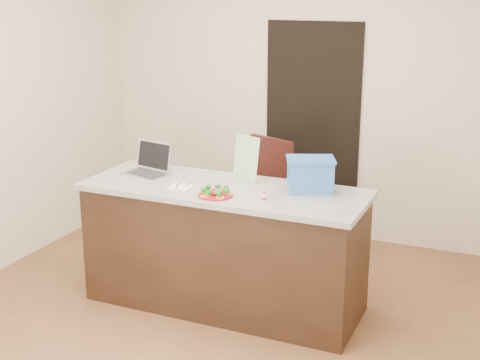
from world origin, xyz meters
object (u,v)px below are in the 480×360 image
at_px(laptop, 150,165).
at_px(blue_box, 310,174).
at_px(island, 224,247).
at_px(yogurt_bottle, 264,198).
at_px(chair, 266,193).
at_px(plate, 216,195).
at_px(napkin, 181,187).

relative_size(laptop, blue_box, 0.95).
distance_m(island, laptop, 0.86).
relative_size(island, yogurt_bottle, 29.34).
bearing_deg(blue_box, island, 172.22).
bearing_deg(yogurt_bottle, laptop, 164.06).
distance_m(island, yogurt_bottle, 0.65).
relative_size(laptop, chair, 0.36).
distance_m(plate, chair, 1.18).
height_order(laptop, chair, laptop).
xyz_separation_m(laptop, chair, (0.63, 0.82, -0.38)).
relative_size(plate, laptop, 0.63).
bearing_deg(yogurt_bottle, island, 153.25).
xyz_separation_m(plate, laptop, (-0.71, 0.32, 0.06)).
bearing_deg(plate, yogurt_bottle, 2.57).
bearing_deg(yogurt_bottle, blue_box, 60.45).
height_order(napkin, blue_box, blue_box).
xyz_separation_m(plate, yogurt_bottle, (0.35, 0.02, 0.02)).
relative_size(plate, yogurt_bottle, 3.41).
height_order(laptop, blue_box, laptop).
relative_size(plate, blue_box, 0.60).
xyz_separation_m(blue_box, chair, (-0.63, 0.76, -0.44)).
xyz_separation_m(yogurt_bottle, laptop, (-1.06, 0.30, 0.04)).
xyz_separation_m(island, napkin, (-0.28, -0.13, 0.46)).
height_order(plate, chair, chair).
distance_m(island, napkin, 0.55).
xyz_separation_m(yogurt_bottle, chair, (-0.43, 1.12, -0.35)).
xyz_separation_m(plate, napkin, (-0.32, 0.08, -0.01)).
bearing_deg(chair, plate, -63.84).
height_order(island, laptop, laptop).
xyz_separation_m(island, laptop, (-0.67, 0.11, 0.52)).
bearing_deg(laptop, island, 2.95).
relative_size(napkin, chair, 0.14).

